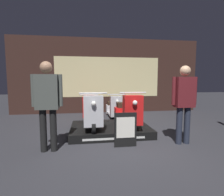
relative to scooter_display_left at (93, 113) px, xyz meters
The scene contains 10 objects.
ground_plane 1.33m from the scooter_display_left, 49.24° to the right, with size 30.00×30.00×0.00m, color #2D2D33.
shop_wall_back 3.38m from the scooter_display_left, 75.78° to the left, with size 8.17×0.09×3.20m.
display_platform 0.66m from the scooter_display_left, ahead, with size 2.06×1.48×0.20m.
scooter_display_left is the anchor object (origin of this frame).
scooter_display_right 0.93m from the scooter_display_left, ahead, with size 0.63×1.59×0.94m.
scooter_backrow_0 1.94m from the scooter_display_left, 91.87° to the left, with size 0.63×1.59×0.94m.
scooter_backrow_1 2.13m from the scooter_display_left, 65.63° to the left, with size 0.63×1.59×0.94m.
person_left_browsing 1.41m from the scooter_display_left, 133.59° to the right, with size 0.59×0.24×1.78m.
person_right_browsing 2.23m from the scooter_display_left, 25.89° to the right, with size 0.57×0.23×1.73m.
price_sign_board 1.17m from the scooter_display_left, 55.45° to the right, with size 0.48×0.04×0.74m.
Camera 1 is at (-0.94, -3.56, 1.42)m, focal length 28.00 mm.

